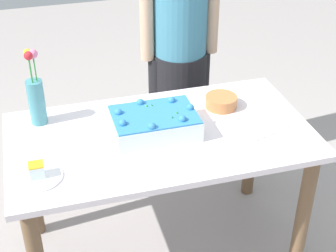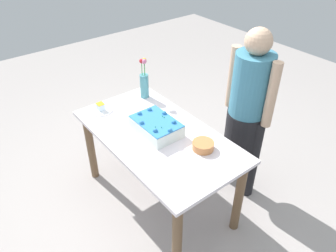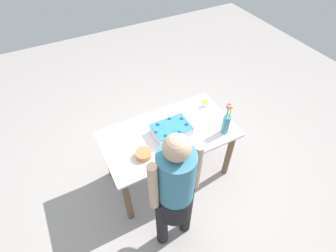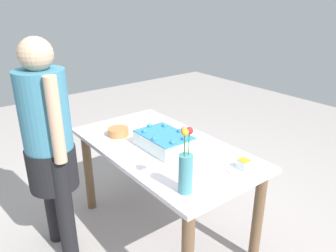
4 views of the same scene
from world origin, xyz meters
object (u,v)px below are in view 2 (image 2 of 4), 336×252
flower_vase (144,83)px  person_standing (248,107)px  fruit_bowl (203,146)px  sheet_cake (156,126)px  cake_knife (185,176)px  serving_plate_with_slice (101,109)px

flower_vase → person_standing: (0.82, 0.43, -0.01)m
flower_vase → fruit_bowl: bearing=-6.3°
sheet_cake → person_standing: 0.75m
sheet_cake → flower_vase: size_ratio=1.03×
person_standing → cake_knife: bearing=13.1°
fruit_bowl → person_standing: (-0.06, 0.53, 0.10)m
sheet_cake → cake_knife: bearing=-16.3°
flower_vase → cake_knife: bearing=-21.0°
fruit_bowl → person_standing: 0.54m
sheet_cake → fruit_bowl: bearing=20.4°
sheet_cake → person_standing: bearing=64.2°
serving_plate_with_slice → flower_vase: (0.04, 0.43, 0.13)m
cake_knife → sheet_cake: bearing=144.8°
flower_vase → person_standing: bearing=27.7°
cake_knife → person_standing: (-0.19, 0.82, 0.13)m
flower_vase → person_standing: size_ratio=0.25×
serving_plate_with_slice → fruit_bowl: serving_plate_with_slice is taller
serving_plate_with_slice → flower_vase: size_ratio=0.54×
cake_knife → flower_vase: flower_vase is taller
flower_vase → fruit_bowl: flower_vase is taller
serving_plate_with_slice → person_standing: person_standing is taller
fruit_bowl → person_standing: size_ratio=0.11×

